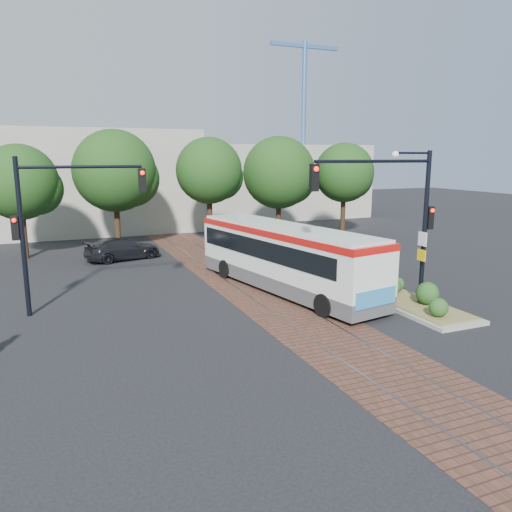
% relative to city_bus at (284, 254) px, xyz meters
% --- Properties ---
extents(ground, '(120.00, 120.00, 0.00)m').
position_rel_city_bus_xyz_m(ground, '(-1.14, -3.65, -1.65)').
color(ground, black).
rests_on(ground, ground).
extents(trackbed, '(3.60, 40.00, 0.02)m').
position_rel_city_bus_xyz_m(trackbed, '(-1.14, 0.35, -1.64)').
color(trackbed, brown).
rests_on(trackbed, ground).
extents(tree_row, '(26.40, 5.60, 7.67)m').
position_rel_city_bus_xyz_m(tree_row, '(0.07, 12.77, 3.20)').
color(tree_row, '#382314').
rests_on(tree_row, ground).
extents(warehouses, '(40.00, 13.00, 8.00)m').
position_rel_city_bus_xyz_m(warehouses, '(-1.66, 25.10, 2.17)').
color(warehouses, '#ADA899').
rests_on(warehouses, ground).
extents(crane, '(8.00, 0.50, 18.00)m').
position_rel_city_bus_xyz_m(crane, '(16.86, 30.35, 9.24)').
color(crane, '#3F72B2').
rests_on(crane, ground).
extents(city_bus, '(4.40, 11.27, 2.95)m').
position_rel_city_bus_xyz_m(city_bus, '(0.00, 0.00, 0.00)').
color(city_bus, '#47474A').
rests_on(city_bus, ground).
extents(traffic_island, '(2.20, 5.20, 1.13)m').
position_rel_city_bus_xyz_m(traffic_island, '(3.68, -4.54, -1.32)').
color(traffic_island, gray).
rests_on(traffic_island, ground).
extents(signal_pole_main, '(5.49, 0.46, 6.00)m').
position_rel_city_bus_xyz_m(signal_pole_main, '(2.73, -4.46, 2.51)').
color(signal_pole_main, black).
rests_on(signal_pole_main, ground).
extents(signal_pole_left, '(4.99, 0.34, 6.00)m').
position_rel_city_bus_xyz_m(signal_pole_left, '(-9.50, 0.35, 2.22)').
color(signal_pole_left, black).
rests_on(signal_pole_left, ground).
extents(parked_car, '(4.75, 2.92, 1.29)m').
position_rel_city_bus_xyz_m(parked_car, '(-5.81, 9.75, -1.00)').
color(parked_car, black).
rests_on(parked_car, ground).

